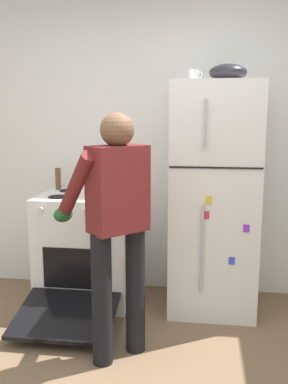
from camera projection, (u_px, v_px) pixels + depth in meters
name	position (u px, v px, depth m)	size (l,w,h in m)	color
kitchen_wall_back	(153.00, 140.00, 3.87)	(6.00, 0.10, 2.70)	white
refrigerator	(214.00, 198.00, 3.50)	(0.68, 0.72, 1.83)	white
stove_range	(86.00, 249.00, 3.71)	(0.76, 1.22, 0.93)	white
person_cook	(115.00, 216.00, 2.76)	(0.66, 0.69, 1.60)	black
red_pot	(102.00, 188.00, 3.56)	(0.32, 0.22, 0.12)	orange
coffee_mug	(194.00, 76.00, 3.40)	(0.11, 0.08, 0.10)	silver
pepper_mill	(58.00, 178.00, 3.86)	(0.05, 0.05, 0.18)	brown
mixing_bowl	(228.00, 73.00, 3.31)	(0.29, 0.29, 0.13)	black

